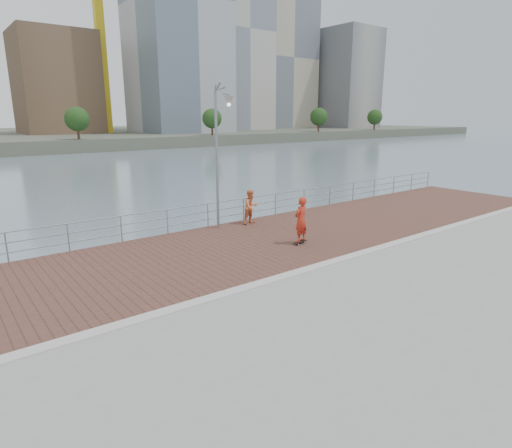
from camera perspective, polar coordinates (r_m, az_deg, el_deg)
water at (r=14.96m, az=4.83°, el=-13.88°), size 400.00×400.00×0.00m
seawall at (r=11.80m, az=22.37°, el=-17.78°), size 40.00×24.00×2.00m
brick_lane at (r=16.79m, az=-3.34°, el=-3.20°), size 40.00×6.80×0.02m
curb at (r=14.11m, az=5.00°, el=-6.60°), size 40.00×0.40×0.06m
guardrail at (r=19.42m, az=-9.05°, el=1.16°), size 39.06×0.06×1.13m
street_lamp at (r=18.77m, az=-4.58°, el=12.13°), size 0.45×1.30×6.12m
skateboard at (r=17.36m, az=5.92°, el=-2.39°), size 0.78×0.36×0.09m
skateboarder at (r=17.11m, az=6.00°, el=0.58°), size 0.74×0.57×1.82m
bystander at (r=20.24m, az=-0.68°, el=2.29°), size 0.85×0.69×1.64m
skyline at (r=122.23m, az=-19.46°, el=22.43°), size 233.00×41.00×64.55m
shoreline_trees at (r=90.54m, az=-21.37°, el=13.02°), size 169.89×5.11×6.81m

